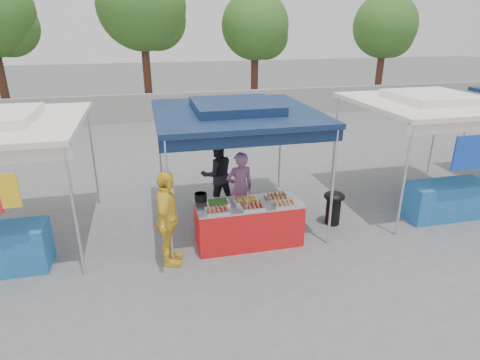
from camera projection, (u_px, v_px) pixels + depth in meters
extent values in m
plane|color=slate|center=(247.00, 240.00, 7.97)|extent=(80.00, 80.00, 0.00)
cube|color=gray|center=(185.00, 106.00, 17.71)|extent=(40.00, 0.25, 1.20)
cylinder|color=silver|center=(169.00, 205.00, 6.77)|extent=(0.05, 0.05, 2.30)
cylinder|color=silver|center=(332.00, 189.00, 7.42)|extent=(0.05, 0.05, 2.30)
cylinder|color=silver|center=(160.00, 153.00, 9.49)|extent=(0.05, 0.05, 2.30)
cylinder|color=silver|center=(280.00, 145.00, 10.14)|extent=(0.05, 0.05, 2.30)
cube|color=#112346|center=(235.00, 113.00, 8.02)|extent=(3.20, 3.20, 0.10)
cube|color=#112346|center=(235.00, 106.00, 7.97)|extent=(1.65, 1.65, 0.18)
cube|color=#112346|center=(255.00, 139.00, 6.72)|extent=(3.20, 0.04, 0.25)
cylinder|color=silver|center=(75.00, 214.00, 6.45)|extent=(0.05, 0.05, 2.30)
cylinder|color=silver|center=(93.00, 158.00, 9.16)|extent=(0.05, 0.05, 2.30)
cube|color=yellow|center=(3.00, 192.00, 6.04)|extent=(0.45, 0.04, 0.55)
cylinder|color=silver|center=(404.00, 182.00, 7.75)|extent=(0.05, 0.05, 2.30)
cylinder|color=silver|center=(335.00, 141.00, 10.47)|extent=(0.05, 0.05, 2.30)
cylinder|color=silver|center=(434.00, 134.00, 11.12)|extent=(0.05, 0.05, 2.30)
cube|color=white|center=(430.00, 103.00, 9.00)|extent=(3.20, 3.20, 0.10)
cube|color=white|center=(431.00, 97.00, 8.95)|extent=(1.65, 1.65, 0.18)
cube|color=#2166AF|center=(445.00, 200.00, 8.80)|extent=(1.80, 0.70, 0.80)
cube|color=#1542BD|center=(476.00, 152.00, 7.87)|extent=(1.00, 0.04, 0.70)
cylinder|color=silver|center=(465.00, 132.00, 11.33)|extent=(0.05, 0.05, 2.30)
cylinder|color=#46271B|center=(1.00, 73.00, 17.22)|extent=(0.36, 0.36, 4.01)
sphere|color=#356521|center=(8.00, 26.00, 16.84)|extent=(2.52, 2.52, 2.52)
cylinder|color=#46271B|center=(147.00, 67.00, 18.47)|extent=(0.36, 0.36, 4.28)
sphere|color=#356521|center=(141.00, 5.00, 17.51)|extent=(3.91, 3.91, 3.91)
sphere|color=#356521|center=(156.00, 20.00, 18.05)|extent=(2.69, 2.69, 2.69)
cylinder|color=#46271B|center=(255.00, 72.00, 19.91)|extent=(0.36, 0.36, 3.51)
sphere|color=#356521|center=(255.00, 26.00, 19.12)|extent=(3.21, 3.21, 3.21)
sphere|color=#356521|center=(266.00, 36.00, 19.61)|extent=(2.21, 2.21, 2.21)
cylinder|color=#46271B|center=(380.00, 69.00, 21.14)|extent=(0.36, 0.36, 3.50)
sphere|color=#356521|center=(385.00, 26.00, 20.36)|extent=(3.20, 3.20, 3.20)
sphere|color=#356521|center=(392.00, 36.00, 20.85)|extent=(2.20, 2.20, 2.20)
cube|color=red|center=(248.00, 224.00, 7.73)|extent=(2.00, 0.80, 0.81)
cube|color=silver|center=(249.00, 204.00, 7.58)|extent=(2.00, 0.80, 0.04)
cube|color=silver|center=(217.00, 211.00, 7.20)|extent=(0.42, 0.30, 0.05)
cube|color=maroon|center=(217.00, 209.00, 7.19)|extent=(0.35, 0.25, 0.02)
cube|color=silver|center=(253.00, 207.00, 7.36)|extent=(0.42, 0.30, 0.05)
cube|color=maroon|center=(253.00, 205.00, 7.35)|extent=(0.35, 0.25, 0.02)
cube|color=silver|center=(284.00, 204.00, 7.48)|extent=(0.42, 0.30, 0.05)
cube|color=#BD7340|center=(284.00, 202.00, 7.47)|extent=(0.35, 0.25, 0.02)
cube|color=silver|center=(218.00, 203.00, 7.50)|extent=(0.42, 0.30, 0.05)
cube|color=#2D5E20|center=(218.00, 201.00, 7.48)|extent=(0.35, 0.25, 0.02)
cube|color=silver|center=(246.00, 200.00, 7.63)|extent=(0.42, 0.30, 0.05)
cube|color=gold|center=(246.00, 198.00, 7.61)|extent=(0.35, 0.25, 0.02)
cube|color=silver|center=(277.00, 197.00, 7.78)|extent=(0.42, 0.30, 0.05)
cube|color=#BD7340|center=(277.00, 195.00, 7.76)|extent=(0.35, 0.25, 0.02)
cylinder|color=black|center=(201.00, 197.00, 7.66)|extent=(0.24, 0.24, 0.14)
cylinder|color=silver|center=(247.00, 204.00, 7.41)|extent=(0.08, 0.08, 0.10)
cylinder|color=black|center=(333.00, 211.00, 8.51)|extent=(0.31, 0.31, 0.60)
ellipsoid|color=black|center=(334.00, 196.00, 8.39)|extent=(0.44, 0.44, 0.20)
cube|color=#1541AF|center=(224.00, 226.00, 8.22)|extent=(0.44, 0.31, 0.27)
cube|color=#1541AF|center=(251.00, 218.00, 8.49)|extent=(0.55, 0.39, 0.33)
cube|color=#1541AF|center=(251.00, 204.00, 8.37)|extent=(0.54, 0.37, 0.32)
imported|color=#945E8B|center=(240.00, 188.00, 8.38)|extent=(0.62, 0.44, 1.59)
imported|color=black|center=(217.00, 174.00, 9.14)|extent=(0.86, 0.72, 1.61)
imported|color=yellow|center=(168.00, 219.00, 6.89)|extent=(0.63, 1.09, 1.75)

